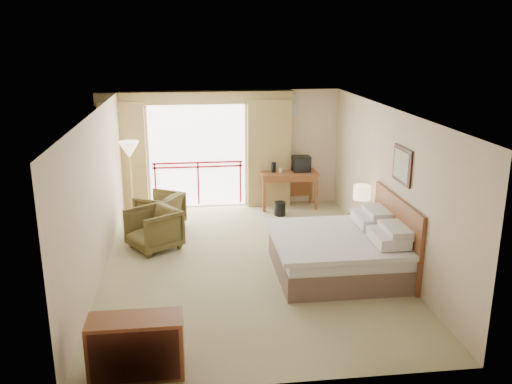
{
  "coord_description": "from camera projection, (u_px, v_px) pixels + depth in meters",
  "views": [
    {
      "loc": [
        -0.95,
        -8.85,
        3.9
      ],
      "look_at": [
        0.19,
        0.4,
        1.19
      ],
      "focal_mm": 38.0,
      "sensor_mm": 36.0,
      "label": 1
    }
  ],
  "objects": [
    {
      "name": "dresser",
      "position": [
        136.0,
        347.0,
        6.37
      ],
      "size": [
        1.11,
        0.47,
        0.74
      ],
      "rotation": [
        0.0,
        0.0,
        0.01
      ],
      "color": "brown",
      "rests_on": "floor"
    },
    {
      "name": "wall_left",
      "position": [
        98.0,
        195.0,
        8.96
      ],
      "size": [
        0.0,
        7.0,
        7.0
      ],
      "primitive_type": "plane",
      "rotation": [
        1.57,
        0.0,
        1.57
      ],
      "color": "beige",
      "rests_on": "ground"
    },
    {
      "name": "wastebasket",
      "position": [
        280.0,
        209.0,
        12.11
      ],
      "size": [
        0.29,
        0.29,
        0.31
      ],
      "primitive_type": "cylinder",
      "rotation": [
        0.0,
        0.0,
        -0.16
      ],
      "color": "black",
      "rests_on": "floor"
    },
    {
      "name": "floor_lamp",
      "position": [
        129.0,
        153.0,
        11.56
      ],
      "size": [
        0.44,
        0.44,
        1.72
      ],
      "rotation": [
        0.0,
        0.0,
        -0.19
      ],
      "color": "tan",
      "rests_on": "floor"
    },
    {
      "name": "curtain_right",
      "position": [
        269.0,
        153.0,
        12.58
      ],
      "size": [
        1.0,
        0.26,
        2.5
      ],
      "primitive_type": "cube",
      "color": "olive",
      "rests_on": "wall_back"
    },
    {
      "name": "hvac_vent",
      "position": [
        288.0,
        105.0,
        12.44
      ],
      "size": [
        0.5,
        0.04,
        0.5
      ],
      "primitive_type": "cube",
      "color": "silver",
      "rests_on": "wall_back"
    },
    {
      "name": "wall_front",
      "position": [
        282.0,
        277.0,
        5.92
      ],
      "size": [
        5.0,
        0.0,
        5.0
      ],
      "primitive_type": "plane",
      "rotation": [
        -1.57,
        0.0,
        0.0
      ],
      "color": "beige",
      "rests_on": "ground"
    },
    {
      "name": "valance",
      "position": [
        196.0,
        98.0,
        12.05
      ],
      "size": [
        4.4,
        0.22,
        0.28
      ],
      "primitive_type": "cube",
      "color": "olive",
      "rests_on": "wall_back"
    },
    {
      "name": "book",
      "position": [
        144.0,
        212.0,
        10.81
      ],
      "size": [
        0.26,
        0.27,
        0.02
      ],
      "primitive_type": "imported",
      "rotation": [
        0.0,
        0.0,
        0.57
      ],
      "color": "white",
      "rests_on": "side_table"
    },
    {
      "name": "ceiling",
      "position": [
        248.0,
        111.0,
        8.88
      ],
      "size": [
        7.0,
        7.0,
        0.0
      ],
      "primitive_type": "plane",
      "rotation": [
        3.14,
        0.0,
        0.0
      ],
      "color": "white",
      "rests_on": "wall_back"
    },
    {
      "name": "curtain_left",
      "position": [
        124.0,
        157.0,
        12.19
      ],
      "size": [
        1.0,
        0.26,
        2.5
      ],
      "primitive_type": "cube",
      "color": "olive",
      "rests_on": "wall_back"
    },
    {
      "name": "nightstand",
      "position": [
        361.0,
        230.0,
        10.38
      ],
      "size": [
        0.43,
        0.51,
        0.58
      ],
      "primitive_type": "cube",
      "rotation": [
        0.0,
        0.0,
        0.05
      ],
      "color": "brown",
      "rests_on": "floor"
    },
    {
      "name": "floor",
      "position": [
        248.0,
        263.0,
        9.63
      ],
      "size": [
        7.0,
        7.0,
        0.0
      ],
      "primitive_type": "plane",
      "color": "#999367",
      "rests_on": "ground"
    },
    {
      "name": "wall_right",
      "position": [
        389.0,
        185.0,
        9.55
      ],
      "size": [
        0.0,
        7.0,
        7.0
      ],
      "primitive_type": "plane",
      "rotation": [
        1.57,
        0.0,
        -1.57
      ],
      "color": "beige",
      "rests_on": "ground"
    },
    {
      "name": "framed_art",
      "position": [
        402.0,
        165.0,
        8.83
      ],
      "size": [
        0.04,
        0.72,
        0.6
      ],
      "color": "black",
      "rests_on": "wall_right"
    },
    {
      "name": "side_table",
      "position": [
        144.0,
        219.0,
        10.86
      ],
      "size": [
        0.46,
        0.46,
        0.5
      ],
      "rotation": [
        0.0,
        0.0,
        -0.2
      ],
      "color": "black",
      "rests_on": "floor"
    },
    {
      "name": "tv",
      "position": [
        301.0,
        164.0,
        12.48
      ],
      "size": [
        0.4,
        0.32,
        0.36
      ],
      "rotation": [
        0.0,
        0.0,
        0.14
      ],
      "color": "black",
      "rests_on": "desk"
    },
    {
      "name": "armchair_far",
      "position": [
        161.0,
        228.0,
        11.38
      ],
      "size": [
        1.11,
        1.1,
        0.75
      ],
      "primitive_type": "imported",
      "rotation": [
        0.0,
        0.0,
        -2.09
      ],
      "color": "#443A1B",
      "rests_on": "floor"
    },
    {
      "name": "armchair_near",
      "position": [
        155.0,
        248.0,
        10.28
      ],
      "size": [
        1.18,
        1.17,
        0.78
      ],
      "primitive_type": "imported",
      "rotation": [
        0.0,
        0.0,
        -0.98
      ],
      "color": "#443A1B",
      "rests_on": "floor"
    },
    {
      "name": "phone",
      "position": [
        361.0,
        217.0,
        10.14
      ],
      "size": [
        0.2,
        0.17,
        0.08
      ],
      "primitive_type": "cube",
      "rotation": [
        0.0,
        0.0,
        -0.19
      ],
      "color": "black",
      "rests_on": "nightstand"
    },
    {
      "name": "wall_back",
      "position": [
        232.0,
        149.0,
        12.59
      ],
      "size": [
        5.0,
        0.0,
        5.0
      ],
      "primitive_type": "plane",
      "rotation": [
        1.57,
        0.0,
        0.0
      ],
      "color": "beige",
      "rests_on": "ground"
    },
    {
      "name": "table_lamp",
      "position": [
        362.0,
        193.0,
        10.22
      ],
      "size": [
        0.32,
        0.32,
        0.57
      ],
      "rotation": [
        0.0,
        0.0,
        -0.27
      ],
      "color": "tan",
      "rests_on": "nightstand"
    },
    {
      "name": "desk",
      "position": [
        288.0,
        179.0,
        12.61
      ],
      "size": [
        1.31,
        0.64,
        0.86
      ],
      "rotation": [
        0.0,
        0.0,
        0.0
      ],
      "color": "brown",
      "rests_on": "floor"
    },
    {
      "name": "headboard",
      "position": [
        396.0,
        234.0,
        9.17
      ],
      "size": [
        0.06,
        2.1,
        1.3
      ],
      "primitive_type": "cube",
      "color": "brown",
      "rests_on": "wall_right"
    },
    {
      "name": "balcony_door",
      "position": [
        198.0,
        156.0,
        12.52
      ],
      "size": [
        2.4,
        0.0,
        2.4
      ],
      "primitive_type": "plane",
      "rotation": [
        1.57,
        0.0,
        0.0
      ],
      "color": "white",
      "rests_on": "wall_back"
    },
    {
      "name": "bed",
      "position": [
        340.0,
        252.0,
        9.13
      ],
      "size": [
        2.13,
        2.06,
        0.97
      ],
      "color": "brown",
      "rests_on": "floor"
    },
    {
      "name": "cup",
      "position": [
        280.0,
        170.0,
        12.42
      ],
      "size": [
        0.08,
        0.08,
        0.11
      ],
      "primitive_type": "cylinder",
      "rotation": [
        0.0,
        0.0,
        0.14
      ],
      "color": "white",
      "rests_on": "desk"
    },
    {
      "name": "balcony_railing",
      "position": [
        198.0,
        173.0,
        12.61
      ],
      "size": [
        2.09,
        0.03,
        1.02
      ],
      "color": "#B00F1B",
      "rests_on": "wall_back"
    },
    {
      "name": "coffee_maker",
      "position": [
        274.0,
        167.0,
        12.43
      ],
      "size": [
        0.14,
        0.14,
        0.23
      ],
      "primitive_type": "cylinder",
      "rotation": [
        0.0,
        0.0,
        0.32
      ],
      "color": "black",
      "rests_on": "desk"
    }
  ]
}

